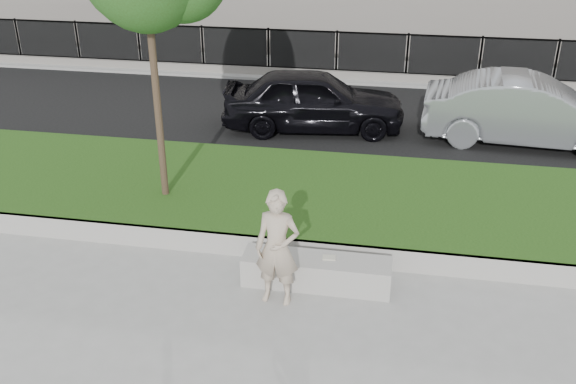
% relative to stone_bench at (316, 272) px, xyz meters
% --- Properties ---
extents(ground, '(90.00, 90.00, 0.00)m').
position_rel_stone_bench_xyz_m(ground, '(-0.42, -0.40, -0.24)').
color(ground, gray).
rests_on(ground, ground).
extents(grass_bank, '(34.00, 4.00, 0.40)m').
position_rel_stone_bench_xyz_m(grass_bank, '(-0.42, 2.60, -0.04)').
color(grass_bank, '#15370D').
rests_on(grass_bank, ground).
extents(grass_kerb, '(34.00, 0.08, 0.40)m').
position_rel_stone_bench_xyz_m(grass_kerb, '(-0.42, 0.64, -0.04)').
color(grass_kerb, gray).
rests_on(grass_kerb, ground).
extents(street, '(34.00, 7.00, 0.04)m').
position_rel_stone_bench_xyz_m(street, '(-0.42, 8.10, -0.22)').
color(street, black).
rests_on(street, ground).
extents(far_pavement, '(34.00, 3.00, 0.12)m').
position_rel_stone_bench_xyz_m(far_pavement, '(-0.42, 12.60, -0.18)').
color(far_pavement, gray).
rests_on(far_pavement, ground).
extents(iron_fence, '(32.00, 0.30, 1.50)m').
position_rel_stone_bench_xyz_m(iron_fence, '(-0.42, 11.60, 0.30)').
color(iron_fence, slate).
rests_on(iron_fence, far_pavement).
extents(stone_bench, '(2.33, 0.58, 0.48)m').
position_rel_stone_bench_xyz_m(stone_bench, '(0.00, 0.00, 0.00)').
color(stone_bench, gray).
rests_on(stone_bench, ground).
extents(man, '(0.70, 0.48, 1.83)m').
position_rel_stone_bench_xyz_m(man, '(-0.52, -0.52, 0.68)').
color(man, '#B8A58D').
rests_on(man, ground).
extents(book, '(0.22, 0.17, 0.02)m').
position_rel_stone_bench_xyz_m(book, '(0.19, 0.05, 0.25)').
color(book, beige).
rests_on(book, stone_bench).
extents(car_dark, '(4.76, 2.41, 1.56)m').
position_rel_stone_bench_xyz_m(car_dark, '(-1.07, 6.96, 0.58)').
color(car_dark, black).
rests_on(car_dark, street).
extents(car_silver, '(5.06, 2.07, 1.63)m').
position_rel_stone_bench_xyz_m(car_silver, '(4.14, 6.91, 0.62)').
color(car_silver, gray).
rests_on(car_silver, street).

